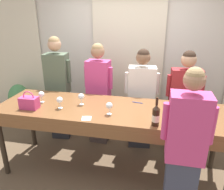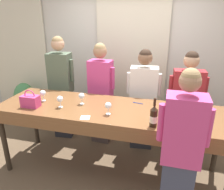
# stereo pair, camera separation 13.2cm
# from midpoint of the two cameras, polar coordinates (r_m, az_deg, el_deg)

# --- Properties ---
(ground_plane) EXTENTS (18.00, 18.00, 0.00)m
(ground_plane) POSITION_cam_midpoint_polar(r_m,az_deg,el_deg) (3.38, -1.51, -18.96)
(ground_plane) COLOR brown
(wall_back) EXTENTS (12.00, 0.06, 2.80)m
(wall_back) POSITION_cam_midpoint_polar(r_m,az_deg,el_deg) (4.18, 3.33, 10.31)
(wall_back) COLOR beige
(wall_back) RESTS_ON ground_plane
(curtain_panel_left) EXTENTS (1.30, 0.03, 2.69)m
(curtain_panel_left) POSITION_cam_midpoint_polar(r_m,az_deg,el_deg) (5.09, -25.23, 9.66)
(curtain_panel_left) COLOR beige
(curtain_panel_left) RESTS_ON ground_plane
(curtain_panel_center) EXTENTS (1.30, 0.03, 2.69)m
(curtain_panel_center) POSITION_cam_midpoint_polar(r_m,az_deg,el_deg) (4.12, 3.17, 9.38)
(curtain_panel_center) COLOR beige
(curtain_panel_center) RESTS_ON ground_plane
(tasting_bar) EXTENTS (3.02, 0.88, 0.99)m
(tasting_bar) POSITION_cam_midpoint_polar(r_m,az_deg,el_deg) (2.86, -1.79, -5.13)
(tasting_bar) COLOR brown
(tasting_bar) RESTS_ON ground_plane
(wine_bottle) EXTENTS (0.08, 0.08, 0.33)m
(wine_bottle) POSITION_cam_midpoint_polar(r_m,az_deg,el_deg) (2.42, 9.84, -5.34)
(wine_bottle) COLOR black
(wine_bottle) RESTS_ON tasting_bar
(handbag) EXTENTS (0.23, 0.13, 0.24)m
(handbag) POSITION_cam_midpoint_polar(r_m,az_deg,el_deg) (3.03, -21.99, -1.82)
(handbag) COLOR #C63870
(handbag) RESTS_ON tasting_bar
(wine_glass_front_left) EXTENTS (0.08, 0.08, 0.16)m
(wine_glass_front_left) POSITION_cam_midpoint_polar(r_m,az_deg,el_deg) (2.95, -9.32, -0.48)
(wine_glass_front_left) COLOR white
(wine_glass_front_left) RESTS_ON tasting_bar
(wine_glass_front_mid) EXTENTS (0.08, 0.08, 0.16)m
(wine_glass_front_mid) POSITION_cam_midpoint_polar(r_m,az_deg,el_deg) (2.90, -14.79, -1.32)
(wine_glass_front_mid) COLOR white
(wine_glass_front_mid) RESTS_ON tasting_bar
(wine_glass_front_right) EXTENTS (0.08, 0.08, 0.16)m
(wine_glass_front_right) POSITION_cam_midpoint_polar(r_m,az_deg,el_deg) (2.91, 16.24, -1.40)
(wine_glass_front_right) COLOR white
(wine_glass_front_right) RESTS_ON tasting_bar
(wine_glass_center_left) EXTENTS (0.08, 0.08, 0.16)m
(wine_glass_center_left) POSITION_cam_midpoint_polar(r_m,az_deg,el_deg) (2.45, 14.14, -5.41)
(wine_glass_center_left) COLOR white
(wine_glass_center_left) RESTS_ON tasting_bar
(wine_glass_center_mid) EXTENTS (0.08, 0.08, 0.16)m
(wine_glass_center_mid) POSITION_cam_midpoint_polar(r_m,az_deg,el_deg) (3.17, -19.12, 0.09)
(wine_glass_center_mid) COLOR white
(wine_glass_center_mid) RESTS_ON tasting_bar
(wine_glass_center_right) EXTENTS (0.08, 0.08, 0.16)m
(wine_glass_center_right) POSITION_cam_midpoint_polar(r_m,az_deg,el_deg) (2.64, -2.16, -2.85)
(wine_glass_center_right) COLOR white
(wine_glass_center_right) RESTS_ON tasting_bar
(wine_glass_back_left) EXTENTS (0.08, 0.08, 0.16)m
(wine_glass_back_left) POSITION_cam_midpoint_polar(r_m,az_deg,el_deg) (2.52, 18.44, -5.17)
(wine_glass_back_left) COLOR white
(wine_glass_back_left) RESTS_ON tasting_bar
(napkin) EXTENTS (0.13, 0.13, 0.00)m
(napkin) POSITION_cam_midpoint_polar(r_m,az_deg,el_deg) (2.60, -8.13, -6.07)
(napkin) COLOR white
(napkin) RESTS_ON tasting_bar
(pen) EXTENTS (0.14, 0.03, 0.01)m
(pen) POSITION_cam_midpoint_polar(r_m,az_deg,el_deg) (3.02, 5.44, -1.99)
(pen) COLOR #193399
(pen) RESTS_ON tasting_bar
(guest_olive_jacket) EXTENTS (0.48, 0.31, 1.81)m
(guest_olive_jacket) POSITION_cam_midpoint_polar(r_m,az_deg,el_deg) (3.88, -14.76, 1.66)
(guest_olive_jacket) COLOR #28282D
(guest_olive_jacket) RESTS_ON ground_plane
(guest_pink_top) EXTENTS (0.48, 0.27, 1.72)m
(guest_pink_top) POSITION_cam_midpoint_polar(r_m,az_deg,el_deg) (3.63, -4.54, 0.43)
(guest_pink_top) COLOR #473833
(guest_pink_top) RESTS_ON ground_plane
(guest_cream_sweater) EXTENTS (0.54, 0.29, 1.66)m
(guest_cream_sweater) POSITION_cam_midpoint_polar(r_m,az_deg,el_deg) (3.52, 6.55, -1.08)
(guest_cream_sweater) COLOR #28282D
(guest_cream_sweater) RESTS_ON ground_plane
(guest_striped_shirt) EXTENTS (0.56, 0.24, 1.66)m
(guest_striped_shirt) POSITION_cam_midpoint_polar(r_m,az_deg,el_deg) (3.52, 17.17, -1.71)
(guest_striped_shirt) COLOR brown
(guest_striped_shirt) RESTS_ON ground_plane
(host_pouring) EXTENTS (0.47, 0.24, 1.74)m
(host_pouring) POSITION_cam_midpoint_polar(r_m,az_deg,el_deg) (2.26, 16.68, -14.35)
(host_pouring) COLOR #383D51
(host_pouring) RESTS_ON ground_plane
(potted_plant) EXTENTS (0.41, 0.41, 0.81)m
(potted_plant) POSITION_cam_midpoint_polar(r_m,az_deg,el_deg) (4.88, -23.72, -1.33)
(potted_plant) COLOR #935B3D
(potted_plant) RESTS_ON ground_plane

